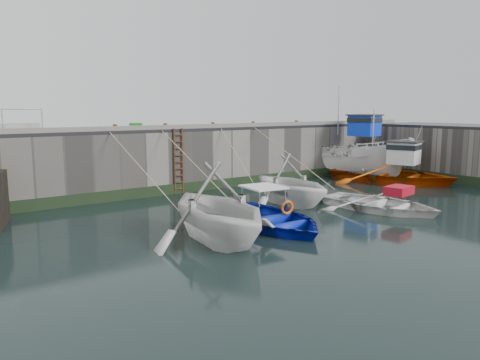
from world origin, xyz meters
TOP-DOWN VIEW (x-y plane):
  - ground at (0.00, 0.00)m, footprint 120.00×120.00m
  - quay_back at (0.00, 12.50)m, footprint 30.00×5.00m
  - road_back at (0.00, 12.50)m, footprint 30.00×5.00m
  - kerb_back at (0.00, 10.15)m, footprint 30.00×0.30m
  - algae_back at (0.00, 9.96)m, footprint 30.00×0.08m
  - algae_right at (11.96, 2.50)m, footprint 0.08×15.00m
  - ladder at (-2.00, 9.91)m, footprint 0.51×0.08m
  - boat_near_white at (-4.97, 1.96)m, footprint 5.19×5.83m
  - boat_near_white_rope at (-4.97, 7.23)m, footprint 0.04×6.12m
  - boat_near_blue at (-2.43, 2.36)m, footprint 4.17×5.50m
  - boat_near_blue_rope at (-2.43, 7.43)m, footprint 0.04×5.76m
  - boat_near_blacktrim at (0.74, 4.93)m, footprint 4.36×4.97m
  - boat_near_blacktrim_rope at (0.74, 8.71)m, footprint 0.04×3.66m
  - boat_near_navy at (2.94, 1.81)m, footprint 4.35×5.53m
  - boat_near_navy_rope at (2.94, 7.15)m, footprint 0.04×6.26m
  - boat_far_white at (9.51, 8.78)m, footprint 4.20×7.80m
  - boat_far_orange at (9.51, 6.00)m, footprint 6.89×8.13m
  - fish_crate at (-3.77, 10.81)m, footprint 0.69×0.58m
  - railing at (-8.75, 11.25)m, footprint 1.60×1.05m
  - bollard_a at (-5.00, 10.25)m, footprint 0.18×0.18m
  - bollard_b at (-2.50, 10.25)m, footprint 0.18×0.18m
  - bollard_c at (0.20, 10.25)m, footprint 0.18×0.18m
  - bollard_d at (2.80, 10.25)m, footprint 0.18×0.18m
  - bollard_e at (6.00, 10.25)m, footprint 0.18×0.18m

SIDE VIEW (x-z plane):
  - ground at x=0.00m, z-range 0.00..0.00m
  - boat_near_white at x=-4.97m, z-range -1.40..1.40m
  - boat_near_white_rope at x=-4.97m, z-range -1.55..1.55m
  - boat_near_blue at x=-2.43m, z-range -0.53..0.53m
  - boat_near_blue_rope at x=-2.43m, z-range -1.55..1.55m
  - boat_near_blacktrim at x=0.74m, z-range -1.25..1.25m
  - boat_near_blacktrim_rope at x=0.74m, z-range -1.55..1.55m
  - boat_near_navy at x=2.94m, z-range -0.52..0.52m
  - boat_near_navy_rope at x=2.94m, z-range -1.55..1.55m
  - algae_back at x=0.00m, z-range 0.00..0.50m
  - algae_right at x=11.96m, z-range 0.00..0.50m
  - boat_far_orange at x=9.51m, z-range -1.76..2.67m
  - boat_far_white at x=9.51m, z-range -1.73..4.12m
  - quay_back at x=0.00m, z-range 0.00..3.00m
  - ladder at x=-2.00m, z-range -0.01..3.19m
  - road_back at x=0.00m, z-range 3.00..3.16m
  - kerb_back at x=0.00m, z-range 3.16..3.36m
  - bollard_a at x=-5.00m, z-range 3.16..3.44m
  - bollard_b at x=-2.50m, z-range 3.16..3.44m
  - bollard_c at x=0.20m, z-range 3.16..3.44m
  - bollard_d at x=2.80m, z-range 3.16..3.44m
  - bollard_e at x=6.00m, z-range 3.16..3.44m
  - fish_crate at x=-3.77m, z-range 3.16..3.46m
  - railing at x=-8.75m, z-range 2.86..3.86m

